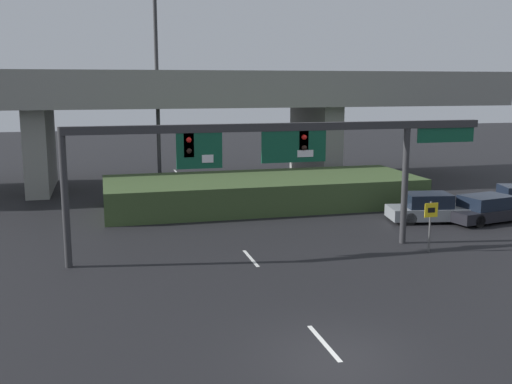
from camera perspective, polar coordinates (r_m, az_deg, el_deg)
ground_plane at (r=16.35m, az=7.50°, el=-15.16°), size 160.00×160.00×0.00m
lane_markings at (r=28.36m, az=-2.52°, el=-4.00°), size 0.14×43.93×0.01m
signal_gantry at (r=24.46m, az=1.91°, el=4.33°), size 17.70×0.44×5.42m
speed_limit_sign at (r=26.04m, az=16.28°, el=-2.51°), size 0.60×0.11×2.16m
highway_light_pole_near at (r=38.53m, az=-9.45°, el=11.78°), size 0.70×0.36×15.41m
overpass_bridge at (r=42.09m, az=-6.81°, el=8.43°), size 45.27×9.62×7.80m
grass_embankment at (r=34.69m, az=0.66°, el=0.05°), size 17.95×6.49×1.66m
parked_sedan_near_right at (r=32.01m, az=16.19°, el=-1.52°), size 4.53×2.55×1.46m
parked_sedan_mid_right at (r=32.98m, az=21.19°, el=-1.54°), size 5.02×2.76×1.36m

